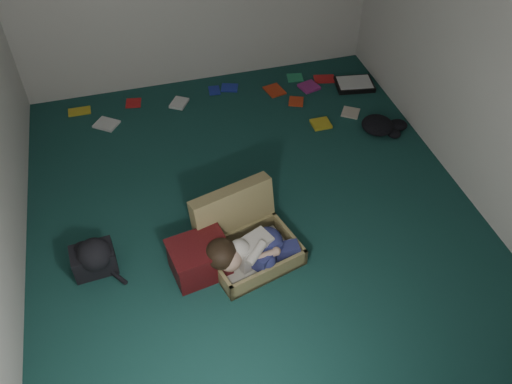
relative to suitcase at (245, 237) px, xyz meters
name	(u,v)px	position (x,y,z in m)	size (l,w,h in m)	color
floor	(252,208)	(0.18, 0.46, -0.16)	(4.50, 4.50, 0.00)	#16413C
wall_front	(377,350)	(0.18, -1.79, 1.14)	(4.50, 4.50, 0.00)	silver
wall_right	(484,52)	(2.18, 0.46, 1.14)	(4.50, 4.50, 0.00)	silver
suitcase	(245,237)	(0.00, 0.00, 0.00)	(0.89, 0.87, 0.53)	#928250
person	(251,251)	(0.00, -0.19, 0.04)	(0.81, 0.40, 0.33)	beige
maroon_bin	(200,259)	(-0.41, -0.13, 0.00)	(0.52, 0.44, 0.32)	#460E10
backpack	(94,259)	(-1.24, 0.13, -0.03)	(0.43, 0.34, 0.26)	black
clothing_pile	(390,129)	(1.88, 1.11, -0.10)	(0.39, 0.32, 0.12)	black
paper_tray	(354,84)	(1.88, 2.05, -0.13)	(0.48, 0.39, 0.06)	black
book_scatter	(241,99)	(0.52, 2.15, -0.15)	(3.11, 1.20, 0.02)	gold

